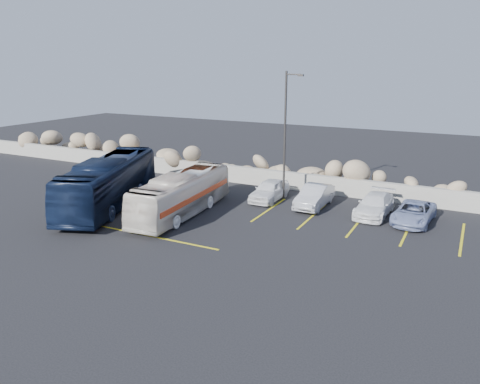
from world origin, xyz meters
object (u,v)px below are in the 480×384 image
at_px(car_a, 269,190).
at_px(car_b, 314,196).
at_px(lamppost, 286,133).
at_px(car_c, 375,205).
at_px(vintage_bus, 182,194).
at_px(tour_coach, 109,182).
at_px(car_d, 414,213).

height_order(car_a, car_b, car_b).
relative_size(lamppost, car_a, 2.09).
relative_size(car_b, car_c, 0.96).
distance_m(vintage_bus, car_c, 11.08).
relative_size(tour_coach, car_c, 2.56).
distance_m(car_a, car_c, 6.60).
distance_m(car_b, car_d, 5.79).
distance_m(lamppost, car_b, 4.33).
bearing_deg(vintage_bus, car_d, 16.50).
bearing_deg(car_b, car_a, 179.20).
relative_size(car_b, car_d, 0.99).
xyz_separation_m(car_b, car_d, (5.77, -0.35, -0.10)).
bearing_deg(vintage_bus, lamppost, 49.76).
bearing_deg(tour_coach, car_d, -3.39).
xyz_separation_m(tour_coach, car_a, (8.15, 5.57, -0.83)).
relative_size(lamppost, car_c, 1.92).
distance_m(tour_coach, car_d, 17.73).
bearing_deg(car_b, car_c, 0.51).
bearing_deg(car_d, lamppost, 176.82).
relative_size(lamppost, car_d, 1.98).
distance_m(vintage_bus, tour_coach, 4.88).
bearing_deg(car_c, car_d, -7.18).
relative_size(tour_coach, car_d, 2.63).
height_order(car_a, car_d, car_a).
distance_m(tour_coach, car_a, 9.90).
distance_m(lamppost, tour_coach, 11.22).
relative_size(vintage_bus, car_a, 2.25).
bearing_deg(vintage_bus, car_c, 22.21).
xyz_separation_m(lamppost, car_d, (8.02, -1.05, -3.73)).
height_order(tour_coach, car_c, tour_coach).
bearing_deg(car_d, car_c, 174.91).
height_order(lamppost, car_b, lamppost).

